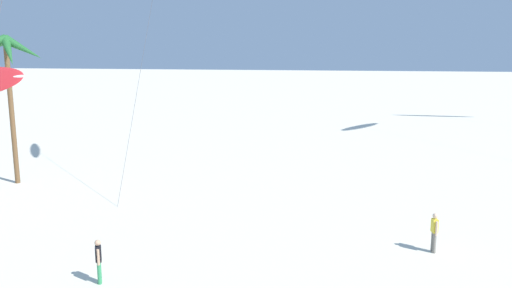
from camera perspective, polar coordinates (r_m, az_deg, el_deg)
The scene contains 3 objects.
palm_tree_2 at distance 33.56m, azimuth -24.86°, elevation 8.35°, with size 4.25×4.01×8.53m.
person_near_right at distance 22.48m, azimuth 18.36°, elevation -8.73°, with size 0.25×0.50×1.61m.
person_mid_field at distance 19.59m, azimuth -16.33°, elevation -11.65°, with size 0.30×0.48×1.58m.
Camera 1 is at (2.88, 4.93, 8.29)m, focal length 37.77 mm.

